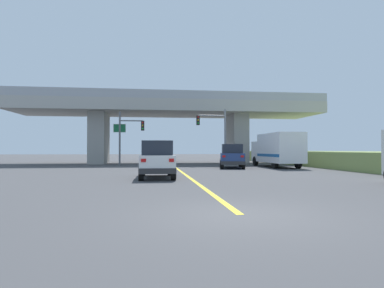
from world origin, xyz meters
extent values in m
plane|color=#424244|center=(0.00, 30.52, 0.00)|extent=(160.00, 160.00, 0.00)
cube|color=#A8A59E|center=(0.00, 30.52, 6.34)|extent=(34.68, 8.00, 1.26)
cube|color=#9A9891|center=(-8.01, 30.52, 2.85)|extent=(1.76, 4.80, 5.71)
cube|color=#9A9891|center=(8.01, 30.52, 2.85)|extent=(1.76, 4.80, 5.71)
cube|color=#9EA0A5|center=(0.00, 26.67, 7.42)|extent=(34.68, 0.20, 0.90)
cube|color=#9EA0A5|center=(0.00, 34.37, 7.42)|extent=(34.68, 0.20, 0.90)
cube|color=yellow|center=(0.00, 13.73, 0.00)|extent=(0.20, 27.47, 0.01)
cube|color=silver|center=(-1.80, 10.56, 0.81)|extent=(1.81, 4.24, 0.90)
cube|color=#1E232D|center=(-1.80, 10.24, 1.64)|extent=(1.59, 2.33, 0.76)
cube|color=#2D2D30|center=(-1.80, 8.49, 0.50)|extent=(1.85, 0.20, 0.28)
cube|color=red|center=(-2.47, 8.42, 1.03)|extent=(0.24, 0.06, 0.16)
cube|color=red|center=(-1.12, 8.42, 1.03)|extent=(0.24, 0.06, 0.16)
cylinder|color=black|center=(-2.60, 12.13, 0.36)|extent=(0.26, 0.72, 0.72)
cylinder|color=black|center=(-0.99, 12.13, 0.36)|extent=(0.26, 0.72, 0.72)
cylinder|color=black|center=(-2.60, 8.99, 0.36)|extent=(0.26, 0.72, 0.72)
cylinder|color=black|center=(-0.99, 8.99, 0.36)|extent=(0.26, 0.72, 0.72)
cube|color=navy|center=(4.76, 19.87, 0.81)|extent=(2.77, 4.90, 0.90)
cube|color=#1E232D|center=(4.69, 19.53, 1.64)|extent=(2.14, 2.82, 0.76)
cube|color=#2D2D30|center=(4.32, 17.65, 0.50)|extent=(1.95, 0.58, 0.28)
cube|color=red|center=(3.60, 17.72, 1.03)|extent=(0.25, 0.11, 0.16)
cube|color=red|center=(5.00, 17.45, 1.03)|extent=(0.25, 0.11, 0.16)
cylinder|color=black|center=(4.26, 21.75, 0.36)|extent=(0.40, 0.76, 0.72)
cylinder|color=black|center=(5.94, 21.42, 0.36)|extent=(0.40, 0.76, 0.72)
cylinder|color=black|center=(3.58, 18.31, 0.36)|extent=(0.40, 0.76, 0.72)
cylinder|color=black|center=(5.25, 17.98, 0.36)|extent=(0.40, 0.76, 0.72)
cube|color=silver|center=(9.00, 23.31, 1.40)|extent=(2.20, 2.00, 1.90)
cube|color=white|center=(9.00, 19.60, 1.71)|extent=(2.31, 5.44, 2.52)
cube|color=#195999|center=(9.00, 19.60, 1.08)|extent=(2.33, 5.33, 0.24)
cylinder|color=black|center=(8.00, 23.31, 0.45)|extent=(0.30, 0.90, 0.90)
cylinder|color=black|center=(10.00, 23.31, 0.45)|extent=(0.30, 0.90, 0.90)
cylinder|color=black|center=(8.00, 18.24, 0.45)|extent=(0.30, 0.90, 0.90)
cylinder|color=black|center=(10.00, 18.24, 0.45)|extent=(0.30, 0.90, 0.90)
cube|color=black|center=(-0.70, 42.24, 0.81)|extent=(1.99, 4.43, 0.90)
cube|color=#1E232D|center=(-0.70, 41.91, 1.64)|extent=(1.75, 2.44, 0.76)
cube|color=#2D2D30|center=(-0.70, 40.07, 0.50)|extent=(2.03, 0.20, 0.28)
cube|color=red|center=(-1.45, 40.00, 1.03)|extent=(0.24, 0.06, 0.16)
cube|color=red|center=(0.04, 40.00, 1.03)|extent=(0.24, 0.06, 0.16)
cylinder|color=black|center=(-1.60, 43.91, 0.36)|extent=(0.26, 0.72, 0.72)
cylinder|color=black|center=(0.19, 43.91, 0.36)|extent=(0.26, 0.72, 0.72)
cylinder|color=black|center=(-1.60, 40.57, 0.36)|extent=(0.26, 0.72, 0.72)
cylinder|color=black|center=(0.19, 40.57, 0.36)|extent=(0.26, 0.72, 0.72)
cylinder|color=slate|center=(5.18, 24.18, 2.80)|extent=(0.18, 0.18, 5.60)
cylinder|color=slate|center=(3.81, 24.18, 4.94)|extent=(2.73, 0.12, 0.12)
cube|color=black|center=(2.45, 24.18, 4.46)|extent=(0.32, 0.26, 0.96)
sphere|color=red|center=(2.45, 24.03, 4.76)|extent=(0.16, 0.16, 0.16)
sphere|color=gold|center=(2.45, 24.03, 4.46)|extent=(0.16, 0.16, 0.16)
sphere|color=green|center=(2.45, 24.03, 4.16)|extent=(0.16, 0.16, 0.16)
cylinder|color=#56595E|center=(-5.18, 24.91, 2.65)|extent=(0.18, 0.18, 5.29)
cylinder|color=#56595E|center=(-4.07, 24.91, 4.41)|extent=(2.22, 0.12, 0.12)
cube|color=black|center=(-2.96, 24.91, 3.93)|extent=(0.32, 0.26, 0.96)
sphere|color=red|center=(-2.96, 24.76, 4.23)|extent=(0.16, 0.16, 0.16)
sphere|color=gold|center=(-2.96, 24.76, 3.93)|extent=(0.16, 0.16, 0.16)
sphere|color=green|center=(-2.96, 24.76, 3.63)|extent=(0.16, 0.16, 0.16)
cylinder|color=slate|center=(-5.57, 28.84, 2.27)|extent=(0.14, 0.14, 4.54)
cube|color=#197242|center=(-5.57, 28.78, 3.92)|extent=(1.26, 0.08, 0.84)
cube|color=white|center=(-5.57, 28.77, 3.92)|extent=(1.34, 0.04, 0.92)
cube|color=red|center=(-0.36, 54.54, 1.40)|extent=(2.20, 2.00, 1.90)
cube|color=silver|center=(-0.36, 51.03, 1.82)|extent=(2.31, 5.02, 2.75)
cube|color=#195999|center=(-0.36, 51.03, 1.14)|extent=(2.33, 4.92, 0.24)
cylinder|color=black|center=(-1.36, 54.54, 0.45)|extent=(0.30, 0.90, 0.90)
cylinder|color=black|center=(0.64, 54.54, 0.45)|extent=(0.30, 0.90, 0.90)
cylinder|color=black|center=(-1.36, 49.78, 0.45)|extent=(0.30, 0.90, 0.90)
cylinder|color=black|center=(0.64, 49.78, 0.45)|extent=(0.30, 0.90, 0.90)
camera|label=1|loc=(-2.09, -7.53, 1.54)|focal=30.51mm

